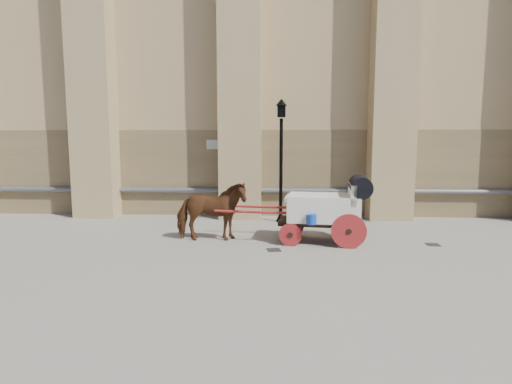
{
  "coord_description": "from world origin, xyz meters",
  "views": [
    {
      "loc": [
        0.19,
        -9.89,
        2.53
      ],
      "look_at": [
        -0.31,
        0.3,
        1.29
      ],
      "focal_mm": 28.0,
      "sensor_mm": 36.0,
      "label": 1
    }
  ],
  "objects": [
    {
      "name": "ground",
      "position": [
        0.0,
        0.0,
        0.0
      ],
      "size": [
        90.0,
        90.0,
        0.0
      ],
      "primitive_type": "plane",
      "color": "slate",
      "rests_on": "ground"
    },
    {
      "name": "horse",
      "position": [
        -1.48,
        0.28,
        0.78
      ],
      "size": [
        1.91,
        1.0,
        1.55
      ],
      "primitive_type": "imported",
      "rotation": [
        0.0,
        0.0,
        1.66
      ],
      "color": "#5E3017",
      "rests_on": "ground"
    },
    {
      "name": "carriage",
      "position": [
        1.56,
        0.29,
        0.93
      ],
      "size": [
        4.04,
        1.53,
        1.73
      ],
      "rotation": [
        0.0,
        0.0,
        -0.12
      ],
      "color": "black",
      "rests_on": "ground"
    },
    {
      "name": "street_lamp",
      "position": [
        0.37,
        2.96,
        2.11
      ],
      "size": [
        0.37,
        0.37,
        3.94
      ],
      "color": "black",
      "rests_on": "ground"
    },
    {
      "name": "drain_grate_near",
      "position": [
        0.16,
        -0.59,
        0.01
      ],
      "size": [
        0.38,
        0.38,
        0.01
      ],
      "primitive_type": "cube",
      "rotation": [
        0.0,
        0.0,
        0.22
      ],
      "color": "black",
      "rests_on": "ground"
    },
    {
      "name": "drain_grate_far",
      "position": [
        4.16,
        0.11,
        0.01
      ],
      "size": [
        0.33,
        0.33,
        0.01
      ],
      "primitive_type": "cube",
      "rotation": [
        0.0,
        0.0,
        -0.03
      ],
      "color": "black",
      "rests_on": "ground"
    }
  ]
}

